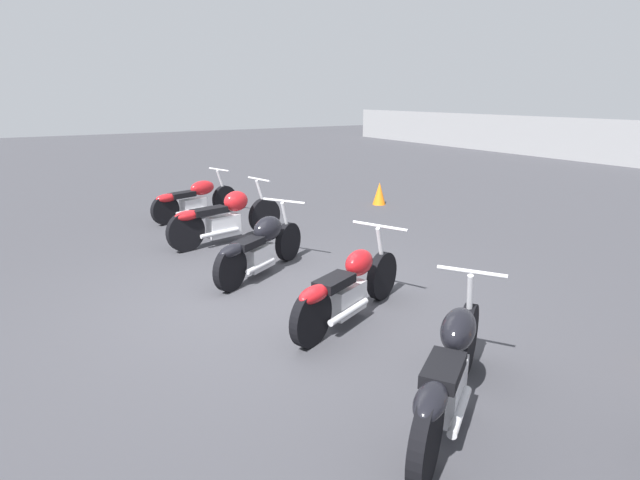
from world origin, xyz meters
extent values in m
plane|color=#38383D|center=(0.00, 0.00, 0.00)|extent=(60.00, 60.00, 0.00)
cylinder|color=black|center=(-4.79, 1.30, 0.29)|extent=(0.27, 0.57, 0.57)
cylinder|color=black|center=(-4.37, -0.06, 0.29)|extent=(0.27, 0.57, 0.57)
cube|color=silver|center=(-4.56, 0.55, 0.26)|extent=(0.34, 0.55, 0.31)
ellipsoid|color=red|center=(-4.63, 0.78, 0.60)|extent=(0.40, 0.59, 0.29)
cube|color=black|center=(-4.49, 0.32, 0.53)|extent=(0.38, 0.55, 0.10)
ellipsoid|color=red|center=(-4.38, -0.01, 0.51)|extent=(0.32, 0.48, 0.16)
cylinder|color=silver|center=(-4.76, 1.20, 0.92)|extent=(0.62, 0.23, 0.04)
cylinder|color=silver|center=(-4.78, 1.25, 0.60)|extent=(0.12, 0.25, 0.62)
cylinder|color=silver|center=(-4.40, 0.45, 0.20)|extent=(0.26, 0.65, 0.07)
cylinder|color=black|center=(-2.82, 1.32, 0.32)|extent=(0.24, 0.65, 0.64)
cylinder|color=black|center=(-2.47, -0.22, 0.32)|extent=(0.24, 0.65, 0.64)
cube|color=silver|center=(-2.63, 0.47, 0.29)|extent=(0.32, 0.60, 0.35)
ellipsoid|color=red|center=(-2.69, 0.73, 0.68)|extent=(0.38, 0.50, 0.34)
cube|color=black|center=(-2.57, 0.21, 0.59)|extent=(0.36, 0.63, 0.10)
ellipsoid|color=red|center=(-2.48, -0.17, 0.58)|extent=(0.29, 0.47, 0.16)
cylinder|color=silver|center=(-2.80, 1.22, 0.99)|extent=(0.59, 0.17, 0.04)
cylinder|color=silver|center=(-2.81, 1.27, 0.66)|extent=(0.11, 0.26, 0.65)
cylinder|color=silver|center=(-2.48, 0.35, 0.22)|extent=(0.23, 0.71, 0.07)
cylinder|color=black|center=(-1.25, 0.97, 0.29)|extent=(0.38, 0.54, 0.58)
cylinder|color=black|center=(-0.53, -0.23, 0.29)|extent=(0.38, 0.54, 0.58)
cube|color=silver|center=(-0.85, 0.31, 0.26)|extent=(0.43, 0.53, 0.32)
ellipsoid|color=black|center=(-0.97, 0.52, 0.61)|extent=(0.53, 0.62, 0.35)
cube|color=black|center=(-0.73, 0.11, 0.52)|extent=(0.45, 0.53, 0.10)
ellipsoid|color=black|center=(-0.55, -0.18, 0.52)|extent=(0.40, 0.48, 0.16)
cylinder|color=silver|center=(-1.20, 0.89, 0.93)|extent=(0.62, 0.39, 0.04)
cylinder|color=silver|center=(-1.22, 0.93, 0.61)|extent=(0.17, 0.24, 0.62)
cylinder|color=silver|center=(-0.68, 0.26, 0.20)|extent=(0.36, 0.54, 0.07)
cylinder|color=black|center=(0.67, 1.26, 0.29)|extent=(0.33, 0.58, 0.59)
cylinder|color=black|center=(1.26, -0.08, 0.29)|extent=(0.33, 0.58, 0.59)
cube|color=silver|center=(0.99, 0.52, 0.26)|extent=(0.40, 0.56, 0.32)
ellipsoid|color=#AD1419|center=(0.89, 0.75, 0.62)|extent=(0.40, 0.49, 0.29)
cube|color=black|center=(1.10, 0.30, 0.54)|extent=(0.42, 0.54, 0.10)
ellipsoid|color=#AD1419|center=(1.24, -0.03, 0.53)|extent=(0.36, 0.48, 0.16)
cylinder|color=silver|center=(0.71, 1.17, 0.94)|extent=(0.66, 0.32, 0.04)
cylinder|color=silver|center=(0.69, 1.21, 0.61)|extent=(0.15, 0.25, 0.63)
cylinder|color=silver|center=(1.16, 0.44, 0.21)|extent=(0.35, 0.67, 0.07)
cylinder|color=black|center=(2.37, 0.89, 0.31)|extent=(0.43, 0.57, 0.62)
cylinder|color=black|center=(3.21, -0.37, 0.31)|extent=(0.43, 0.57, 0.62)
cube|color=silver|center=(2.84, 0.20, 0.28)|extent=(0.47, 0.56, 0.34)
ellipsoid|color=black|center=(2.69, 0.42, 0.65)|extent=(0.50, 0.57, 0.31)
cube|color=black|center=(2.98, -0.01, 0.58)|extent=(0.45, 0.52, 0.10)
ellipsoid|color=black|center=(3.19, -0.32, 0.56)|extent=(0.41, 0.48, 0.16)
cylinder|color=silver|center=(2.43, 0.81, 0.97)|extent=(0.50, 0.35, 0.04)
cylinder|color=silver|center=(2.40, 0.85, 0.64)|extent=(0.18, 0.24, 0.64)
cylinder|color=silver|center=(3.02, 0.14, 0.22)|extent=(0.39, 0.53, 0.07)
cone|color=orange|center=(-3.74, 4.60, 0.25)|extent=(0.30, 0.30, 0.51)
camera|label=1|loc=(5.15, -2.31, 2.39)|focal=28.00mm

